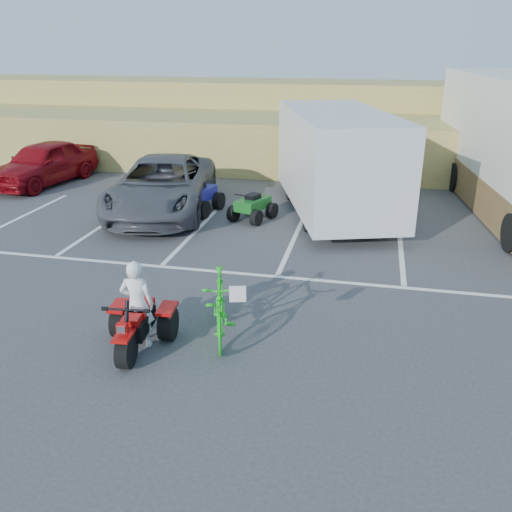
% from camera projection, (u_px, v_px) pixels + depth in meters
% --- Properties ---
extents(ground, '(100.00, 100.00, 0.00)m').
position_uv_depth(ground, '(253.00, 330.00, 9.66)').
color(ground, '#39393B').
rests_on(ground, ground).
extents(parking_stripes, '(28.00, 5.16, 0.01)m').
position_uv_depth(parking_stripes, '(324.00, 253.00, 13.18)').
color(parking_stripes, white).
rests_on(parking_stripes, ground).
extents(grass_embankment, '(40.00, 8.50, 3.10)m').
position_uv_depth(grass_embankment, '(332.00, 126.00, 23.20)').
color(grass_embankment, olive).
rests_on(grass_embankment, ground).
extents(red_trike_atv, '(1.26, 1.59, 0.97)m').
position_uv_depth(red_trike_atv, '(138.00, 349.00, 9.06)').
color(red_trike_atv, '#AD0B09').
rests_on(red_trike_atv, ground).
extents(rider, '(0.59, 0.42, 1.53)m').
position_uv_depth(rider, '(137.00, 304.00, 8.91)').
color(rider, white).
rests_on(rider, ground).
extents(green_dirt_bike, '(1.04, 2.01, 1.16)m').
position_uv_depth(green_dirt_bike, '(220.00, 306.00, 9.26)').
color(green_dirt_bike, '#14BF19').
rests_on(green_dirt_bike, ground).
extents(grey_pickup, '(3.58, 6.11, 1.60)m').
position_uv_depth(grey_pickup, '(162.00, 186.00, 16.10)').
color(grey_pickup, '#47494F').
rests_on(grey_pickup, ground).
extents(red_car, '(2.47, 4.67, 1.51)m').
position_uv_depth(red_car, '(43.00, 163.00, 19.31)').
color(red_car, maroon).
rests_on(red_car, ground).
extents(cargo_trailer, '(4.34, 6.83, 2.97)m').
position_uv_depth(cargo_trailer, '(337.00, 160.00, 15.66)').
color(cargo_trailer, silver).
rests_on(cargo_trailer, ground).
extents(quad_atv_blue, '(1.37, 1.67, 0.98)m').
position_uv_depth(quad_atv_blue, '(198.00, 212.00, 16.35)').
color(quad_atv_blue, navy).
rests_on(quad_atv_blue, ground).
extents(quad_atv_green, '(1.34, 1.53, 0.84)m').
position_uv_depth(quad_atv_green, '(253.00, 219.00, 15.67)').
color(quad_atv_green, '#13561A').
rests_on(quad_atv_green, ground).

